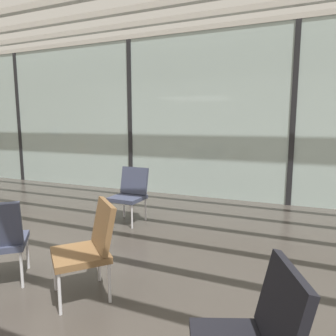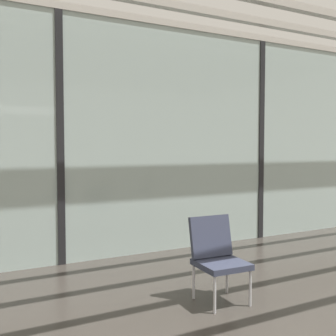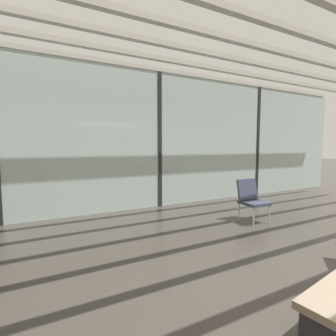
{
  "view_description": "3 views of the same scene",
  "coord_description": "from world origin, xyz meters",
  "px_view_note": "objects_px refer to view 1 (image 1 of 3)",
  "views": [
    {
      "loc": [
        3.57,
        -1.09,
        1.58
      ],
      "look_at": [
        1.22,
        4.52,
        0.69
      ],
      "focal_mm": 32.61,
      "sensor_mm": 36.0,
      "label": 1
    },
    {
      "loc": [
        -1.27,
        -0.34,
        1.62
      ],
      "look_at": [
        1.04,
        4.03,
        1.35
      ],
      "focal_mm": 43.21,
      "sensor_mm": 36.0,
      "label": 2
    },
    {
      "loc": [
        -2.71,
        -0.56,
        1.56
      ],
      "look_at": [
        -0.98,
        2.79,
        1.23
      ],
      "focal_mm": 26.18,
      "sensor_mm": 36.0,
      "label": 3
    }
  ],
  "objects_px": {
    "lounge_chair_3": "(255,336)",
    "lounge_chair_6": "(130,191)",
    "parked_airplane": "(242,115)",
    "lounge_chair_0": "(90,243)"
  },
  "relations": [
    {
      "from": "parked_airplane",
      "to": "lounge_chair_6",
      "type": "distance_m",
      "value": 7.31
    },
    {
      "from": "parked_airplane",
      "to": "lounge_chair_6",
      "type": "bearing_deg",
      "value": -94.49
    },
    {
      "from": "parked_airplane",
      "to": "lounge_chair_6",
      "type": "height_order",
      "value": "parked_airplane"
    },
    {
      "from": "parked_airplane",
      "to": "lounge_chair_0",
      "type": "xyz_separation_m",
      "value": [
        0.17,
        -9.19,
        -1.39
      ]
    },
    {
      "from": "parked_airplane",
      "to": "lounge_chair_0",
      "type": "relative_size",
      "value": 12.49
    },
    {
      "from": "lounge_chair_6",
      "to": "parked_airplane",
      "type": "bearing_deg",
      "value": 88.17
    },
    {
      "from": "parked_airplane",
      "to": "lounge_chair_0",
      "type": "height_order",
      "value": "parked_airplane"
    },
    {
      "from": "lounge_chair_0",
      "to": "lounge_chair_3",
      "type": "height_order",
      "value": "same"
    },
    {
      "from": "parked_airplane",
      "to": "lounge_chair_3",
      "type": "xyz_separation_m",
      "value": [
        1.72,
        -9.87,
        -1.39
      ]
    },
    {
      "from": "lounge_chair_3",
      "to": "lounge_chair_6",
      "type": "relative_size",
      "value": 1.0
    }
  ]
}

